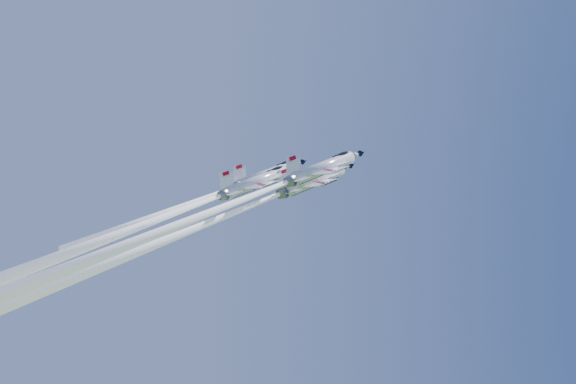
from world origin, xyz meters
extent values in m
cylinder|color=silver|center=(4.92, 1.87, 101.23)|extent=(7.34, 7.12, 13.23)
cone|color=silver|center=(11.57, 4.56, 104.81)|extent=(3.58, 3.44, 3.49)
cone|color=black|center=(13.12, 5.19, 105.65)|extent=(1.80, 1.73, 1.75)
cone|color=slate|center=(-1.21, -0.61, 97.92)|extent=(3.15, 3.02, 2.40)
ellipsoid|color=black|center=(8.96, 3.35, 104.25)|extent=(3.63, 2.57, 2.61)
cube|color=black|center=(7.46, 2.69, 103.74)|extent=(1.24, 0.71, 0.89)
cube|color=silver|center=(3.89, 1.51, 100.37)|extent=(8.53, 11.25, 3.85)
cube|color=silver|center=(6.53, 4.06, 102.42)|extent=(3.69, 2.54, 1.95)
cube|color=silver|center=(7.78, 1.57, 101.96)|extent=(3.69, 2.54, 1.95)
cube|color=silver|center=(-0.28, -0.21, 98.30)|extent=(4.52, 6.13, 2.05)
cube|color=silver|center=(-0.64, -0.72, 100.09)|extent=(3.47, 2.18, 4.22)
cube|color=#A10818|center=(-0.87, -1.11, 101.59)|extent=(1.43, 0.84, 1.19)
cube|color=black|center=(5.28, 2.22, 100.31)|extent=(9.69, 4.38, 5.27)
sphere|color=white|center=(-1.45, -0.70, 97.79)|extent=(1.24, 1.19, 1.14)
cone|color=white|center=(-22.57, -9.24, 86.41)|extent=(20.05, 19.58, 46.45)
cylinder|color=silver|center=(-2.72, 4.48, 102.38)|extent=(6.72, 6.52, 12.12)
cone|color=silver|center=(3.37, 6.94, 105.66)|extent=(3.27, 3.15, 3.20)
cone|color=black|center=(4.79, 7.52, 106.42)|extent=(1.65, 1.59, 1.61)
cone|color=slate|center=(-8.34, 2.21, 99.35)|extent=(2.89, 2.77, 2.20)
ellipsoid|color=black|center=(0.98, 5.84, 105.14)|extent=(3.32, 2.35, 2.39)
cube|color=black|center=(-0.39, 5.23, 104.68)|extent=(1.13, 0.65, 0.81)
cube|color=silver|center=(-3.66, 4.15, 101.60)|extent=(7.81, 10.30, 3.53)
cube|color=silver|center=(-1.25, 6.49, 103.47)|extent=(3.38, 2.33, 1.79)
cube|color=silver|center=(-0.10, 4.21, 103.05)|extent=(3.38, 2.33, 1.79)
cube|color=silver|center=(-7.49, 2.57, 99.70)|extent=(4.14, 5.62, 1.88)
cube|color=silver|center=(-7.81, 2.11, 101.34)|extent=(3.18, 1.99, 3.86)
cube|color=#A10818|center=(-8.03, 1.75, 102.70)|extent=(1.31, 0.77, 1.09)
cube|color=black|center=(-2.40, 4.80, 101.54)|extent=(8.87, 4.01, 4.83)
sphere|color=white|center=(-8.55, 2.12, 99.23)|extent=(1.13, 1.09, 1.05)
cone|color=white|center=(-21.04, -2.92, 92.50)|extent=(12.74, 12.42, 27.98)
cylinder|color=silver|center=(4.44, -5.31, 101.19)|extent=(7.16, 6.95, 12.92)
cone|color=silver|center=(10.94, -2.69, 104.69)|extent=(3.49, 3.36, 3.41)
cone|color=black|center=(12.45, -2.08, 105.50)|extent=(1.76, 1.69, 1.71)
cone|color=slate|center=(-1.55, -7.74, 97.96)|extent=(3.08, 2.95, 2.34)
ellipsoid|color=black|center=(8.39, -3.87, 104.14)|extent=(3.54, 2.51, 2.55)
cube|color=black|center=(6.92, -4.52, 103.64)|extent=(1.21, 0.69, 0.87)
cube|color=silver|center=(3.44, -5.67, 100.35)|extent=(8.32, 10.98, 3.76)
cube|color=silver|center=(6.01, -3.18, 102.35)|extent=(3.60, 2.48, 1.91)
cube|color=silver|center=(7.24, -5.61, 101.91)|extent=(3.60, 2.48, 1.91)
cube|color=silver|center=(-0.64, -7.35, 98.33)|extent=(4.42, 5.99, 2.00)
cube|color=silver|center=(-0.98, -7.84, 100.08)|extent=(3.39, 2.12, 4.12)
cube|color=#A10818|center=(-1.22, -8.23, 101.54)|extent=(1.39, 0.82, 1.16)
cube|color=black|center=(4.79, -4.98, 100.30)|extent=(9.46, 4.28, 5.15)
sphere|color=white|center=(-1.78, -7.83, 97.84)|extent=(1.21, 1.16, 1.12)
cone|color=white|center=(-21.74, -15.90, 87.08)|extent=(19.03, 18.58, 43.94)
cylinder|color=silver|center=(-5.73, -2.09, 99.09)|extent=(6.71, 6.52, 12.11)
cone|color=silver|center=(0.35, 0.37, 102.37)|extent=(3.27, 3.15, 3.20)
cone|color=black|center=(1.77, 0.94, 103.13)|extent=(1.65, 1.59, 1.60)
cone|color=slate|center=(-11.34, -4.36, 96.06)|extent=(2.89, 2.77, 2.20)
ellipsoid|color=black|center=(-2.03, -0.74, 101.85)|extent=(3.32, 2.35, 2.39)
cube|color=black|center=(-3.41, -1.35, 101.38)|extent=(1.13, 0.65, 0.81)
cube|color=silver|center=(-6.67, -2.42, 98.31)|extent=(7.80, 10.29, 3.52)
cube|color=silver|center=(-4.26, -0.09, 100.18)|extent=(3.37, 2.33, 1.79)
cube|color=silver|center=(-3.12, -2.37, 99.76)|extent=(3.37, 2.33, 1.79)
cube|color=silver|center=(-10.50, -4.00, 96.41)|extent=(4.14, 5.61, 1.87)
cube|color=silver|center=(-10.82, -4.46, 98.05)|extent=(3.17, 1.99, 3.86)
cube|color=#A10818|center=(-11.03, -4.82, 99.41)|extent=(1.30, 0.77, 1.08)
cube|color=black|center=(-5.41, -1.78, 98.25)|extent=(8.87, 4.01, 4.82)
sphere|color=white|center=(-11.56, -4.45, 95.95)|extent=(1.13, 1.09, 1.05)
cone|color=white|center=(-26.81, -10.62, 87.72)|extent=(15.01, 14.64, 33.86)
camera|label=1|loc=(-22.97, -99.68, 70.84)|focal=40.00mm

